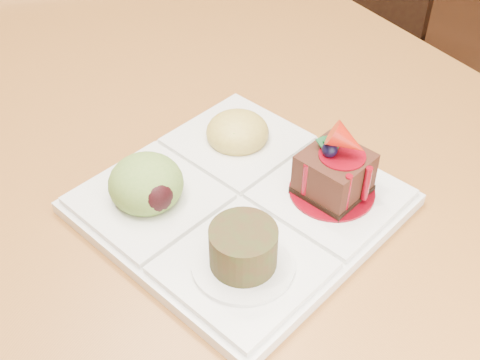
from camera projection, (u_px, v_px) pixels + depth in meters
ground at (52, 311)px, 1.37m from camera, size 6.00×6.00×0.00m
chair_right at (327, 2)px, 1.37m from camera, size 0.55×0.55×0.94m
sampler_plate at (236, 192)px, 0.54m from camera, size 0.29×0.29×0.09m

